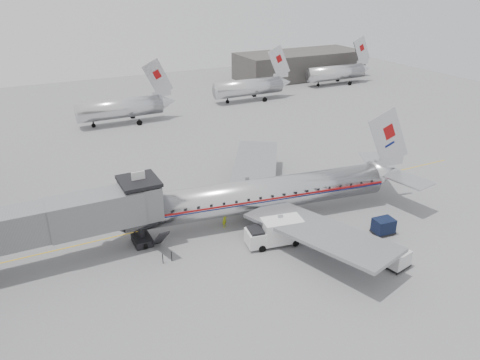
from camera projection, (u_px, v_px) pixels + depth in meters
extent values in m
plane|color=slate|center=(248.00, 238.00, 44.58)|extent=(160.00, 160.00, 0.00)
cube|color=#3D3A37|center=(299.00, 65.00, 110.72)|extent=(30.00, 12.00, 6.00)
cube|color=gold|center=(247.00, 206.00, 50.70)|extent=(60.00, 0.15, 0.01)
cube|color=#5D5F62|center=(96.00, 211.00, 40.44)|extent=(8.00, 3.00, 3.10)
cube|color=#5D5F62|center=(141.00, 200.00, 42.40)|extent=(3.20, 3.60, 3.20)
cube|color=black|center=(139.00, 181.00, 41.62)|extent=(3.40, 3.80, 0.30)
cube|color=white|center=(138.00, 176.00, 41.42)|extent=(1.20, 0.15, 0.80)
cylinder|color=black|center=(141.00, 230.00, 43.14)|extent=(0.56, 0.56, 2.80)
cube|color=black|center=(142.00, 240.00, 43.56)|extent=(1.60, 2.20, 0.70)
cylinder|color=black|center=(145.00, 246.00, 42.77)|extent=(0.30, 0.60, 0.60)
cylinder|color=black|center=(139.00, 236.00, 44.40)|extent=(0.30, 0.60, 0.60)
cube|color=black|center=(160.00, 238.00, 41.67)|extent=(0.90, 3.20, 2.90)
cylinder|color=silver|center=(120.00, 108.00, 76.96)|extent=(14.00, 3.20, 3.20)
cube|color=silver|center=(158.00, 78.00, 77.94)|extent=(5.17, 0.26, 6.52)
cylinder|color=black|center=(94.00, 124.00, 75.97)|extent=(0.24, 0.24, 1.00)
cylinder|color=silver|center=(248.00, 87.00, 90.86)|extent=(14.00, 3.20, 3.20)
cube|color=silver|center=(279.00, 62.00, 91.85)|extent=(5.17, 0.26, 6.52)
cylinder|color=black|center=(228.00, 101.00, 89.88)|extent=(0.24, 0.24, 1.00)
cylinder|color=silver|center=(335.00, 73.00, 103.95)|extent=(14.00, 3.20, 3.20)
cube|color=silver|center=(362.00, 50.00, 104.94)|extent=(5.17, 0.26, 6.52)
cylinder|color=black|center=(318.00, 84.00, 102.97)|extent=(0.24, 0.24, 1.00)
cylinder|color=silver|center=(258.00, 195.00, 47.02)|extent=(26.92, 6.93, 3.30)
cone|color=silver|center=(108.00, 218.00, 42.70)|extent=(3.10, 3.63, 3.30)
cone|color=silver|center=(386.00, 173.00, 51.27)|extent=(3.96, 3.59, 3.13)
cube|color=#980B0D|center=(258.00, 193.00, 46.93)|extent=(26.93, 6.97, 0.16)
cube|color=#091357|center=(258.00, 195.00, 47.02)|extent=(26.93, 6.97, 0.09)
cube|color=silver|center=(388.00, 138.00, 49.52)|extent=(5.45, 1.01, 6.85)
cube|color=gray|center=(255.00, 166.00, 54.85)|extent=(11.69, 14.69, 1.06)
cube|color=gray|center=(319.00, 232.00, 40.99)|extent=(8.67, 15.05, 1.06)
cylinder|color=gray|center=(247.00, 188.00, 51.72)|extent=(3.26, 2.27, 1.87)
cylinder|color=gray|center=(280.00, 228.00, 43.72)|extent=(3.26, 2.27, 1.87)
cylinder|color=black|center=(135.00, 234.00, 44.21)|extent=(0.18, 0.18, 1.16)
cylinder|color=black|center=(266.00, 201.00, 50.38)|extent=(0.23, 0.23, 1.25)
cylinder|color=black|center=(266.00, 203.00, 50.48)|extent=(0.93, 0.43, 0.89)
cylinder|color=black|center=(283.00, 221.00, 46.38)|extent=(0.23, 0.23, 1.25)
cylinder|color=black|center=(283.00, 223.00, 46.47)|extent=(0.93, 0.43, 0.89)
cube|color=white|center=(282.00, 230.00, 43.28)|extent=(3.98, 2.64, 2.15)
cube|color=white|center=(256.00, 238.00, 42.76)|extent=(1.94, 2.19, 1.44)
cube|color=black|center=(256.00, 232.00, 42.51)|extent=(1.50, 1.92, 0.62)
cylinder|color=black|center=(262.00, 249.00, 42.30)|extent=(0.69, 0.36, 0.66)
cylinder|color=black|center=(256.00, 238.00, 43.91)|extent=(0.69, 0.36, 0.66)
cylinder|color=black|center=(296.00, 243.00, 43.18)|extent=(0.69, 0.36, 0.66)
cylinder|color=black|center=(288.00, 233.00, 44.79)|extent=(0.69, 0.36, 0.66)
cube|color=black|center=(384.00, 225.00, 44.99)|extent=(2.03, 1.59, 1.35)
cube|color=black|center=(383.00, 232.00, 45.28)|extent=(2.14, 1.70, 0.12)
cylinder|color=black|center=(380.00, 237.00, 44.55)|extent=(0.30, 0.14, 0.29)
cylinder|color=black|center=(393.00, 234.00, 45.08)|extent=(0.30, 0.14, 0.29)
cylinder|color=black|center=(372.00, 231.00, 45.53)|extent=(0.30, 0.14, 0.29)
cylinder|color=black|center=(385.00, 228.00, 46.06)|extent=(0.30, 0.14, 0.29)
cube|color=silver|center=(398.00, 258.00, 39.80)|extent=(2.19, 1.81, 1.36)
cube|color=black|center=(397.00, 266.00, 40.09)|extent=(2.30, 1.92, 0.12)
cylinder|color=black|center=(397.00, 272.00, 39.26)|extent=(0.31, 0.17, 0.29)
cylinder|color=black|center=(408.00, 266.00, 40.13)|extent=(0.31, 0.17, 0.29)
cylinder|color=black|center=(386.00, 266.00, 40.09)|extent=(0.31, 0.17, 0.29)
cylinder|color=black|center=(396.00, 260.00, 40.97)|extent=(0.31, 0.17, 0.29)
imported|color=#ABBF16|center=(225.00, 219.00, 46.21)|extent=(0.76, 0.76, 1.78)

